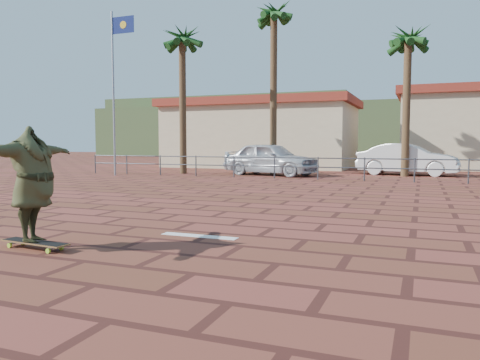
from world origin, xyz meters
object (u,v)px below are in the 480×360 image
car_white (407,159)px  car_silver (271,159)px  skateboarder (33,184)px  longboard (35,243)px

car_white → car_silver: bearing=117.2°
skateboarder → car_white: size_ratio=0.45×
longboard → car_white: size_ratio=0.25×
longboard → car_silver: car_silver is taller
car_silver → car_white: size_ratio=1.00×
car_white → skateboarder: bearing=172.5°
longboard → car_white: car_white is taller
longboard → skateboarder: size_ratio=0.57×
longboard → skateboarder: bearing=68.5°
skateboarder → car_white: 20.08m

